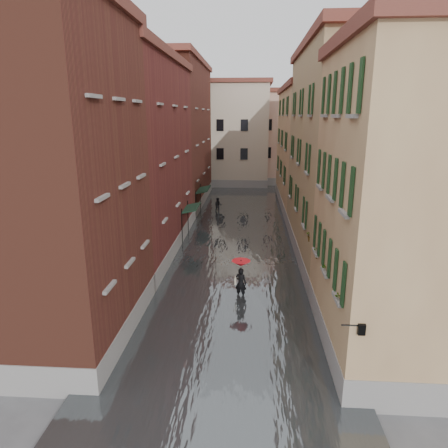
% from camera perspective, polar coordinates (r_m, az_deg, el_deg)
% --- Properties ---
extents(ground, '(120.00, 120.00, 0.00)m').
position_cam_1_polar(ground, '(19.37, 0.64, -13.10)').
color(ground, '#515153').
rests_on(ground, ground).
extents(floodwater, '(10.00, 60.00, 0.20)m').
position_cam_1_polar(floodwater, '(31.37, 2.01, -1.58)').
color(floodwater, '#464B4E').
rests_on(floodwater, ground).
extents(building_left_near, '(6.00, 8.00, 13.00)m').
position_cam_1_polar(building_left_near, '(17.20, -23.78, 4.93)').
color(building_left_near, brown).
rests_on(building_left_near, ground).
extents(building_left_mid, '(6.00, 14.00, 12.50)m').
position_cam_1_polar(building_left_mid, '(27.36, -13.16, 8.70)').
color(building_left_mid, maroon).
rests_on(building_left_mid, ground).
extents(building_left_far, '(6.00, 16.00, 14.00)m').
position_cam_1_polar(building_left_far, '(41.83, -7.20, 12.17)').
color(building_left_far, brown).
rests_on(building_left_far, ground).
extents(building_right_near, '(6.00, 8.00, 11.50)m').
position_cam_1_polar(building_right_near, '(16.54, 25.26, 1.74)').
color(building_right_near, '#A57D55').
rests_on(building_right_near, ground).
extents(building_right_mid, '(6.00, 14.00, 13.00)m').
position_cam_1_polar(building_right_mid, '(26.84, 17.13, 8.84)').
color(building_right_mid, '#94795A').
rests_on(building_right_mid, ground).
extents(building_right_far, '(6.00, 16.00, 11.50)m').
position_cam_1_polar(building_right_far, '(41.59, 12.47, 10.19)').
color(building_right_far, '#A57D55').
rests_on(building_right_far, ground).
extents(building_end_cream, '(12.00, 9.00, 13.00)m').
position_cam_1_polar(building_end_cream, '(55.21, -0.19, 12.50)').
color(building_end_cream, beige).
rests_on(building_end_cream, ground).
extents(building_end_pink, '(10.00, 9.00, 12.00)m').
position_cam_1_polar(building_end_pink, '(57.32, 9.17, 11.91)').
color(building_end_pink, '#CBA68E').
rests_on(building_end_pink, ground).
extents(awning_near, '(1.09, 2.83, 2.80)m').
position_cam_1_polar(awning_near, '(29.82, -4.75, 2.17)').
color(awning_near, black).
rests_on(awning_near, ground).
extents(awning_far, '(1.09, 3.36, 2.80)m').
position_cam_1_polar(awning_far, '(37.11, -3.02, 4.83)').
color(awning_far, black).
rests_on(awning_far, ground).
extents(wall_lantern, '(0.71, 0.22, 0.35)m').
position_cam_1_polar(wall_lantern, '(13.08, 18.93, -13.94)').
color(wall_lantern, black).
rests_on(wall_lantern, ground).
extents(window_planters, '(0.59, 8.19, 0.84)m').
position_cam_1_polar(window_planters, '(17.50, 14.15, -4.20)').
color(window_planters, brown).
rests_on(window_planters, ground).
extents(pedestrian_main, '(0.99, 0.99, 2.06)m').
position_cam_1_polar(pedestrian_main, '(20.66, 2.42, -7.32)').
color(pedestrian_main, black).
rests_on(pedestrian_main, ground).
extents(pedestrian_far, '(0.81, 0.68, 1.52)m').
position_cam_1_polar(pedestrian_far, '(38.60, -0.84, 2.66)').
color(pedestrian_far, black).
rests_on(pedestrian_far, ground).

